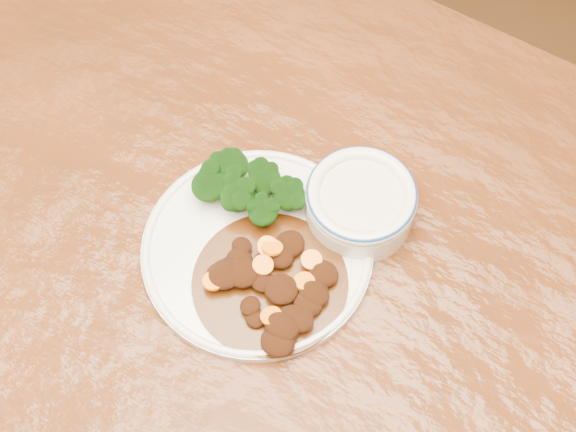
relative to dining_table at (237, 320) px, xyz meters
The scene contains 5 objects.
dining_table is the anchor object (origin of this frame).
dinner_plate 0.10m from the dining_table, 96.37° to the left, with size 0.23×0.23×0.01m.
broccoli_florets 0.15m from the dining_table, 118.89° to the left, with size 0.11×0.07×0.04m.
mince_stew 0.11m from the dining_table, 31.15° to the left, with size 0.15×0.15×0.03m.
dip_bowl 0.19m from the dining_table, 69.63° to the left, with size 0.11×0.11×0.05m.
Camera 1 is at (0.23, -0.22, 1.49)m, focal length 50.00 mm.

